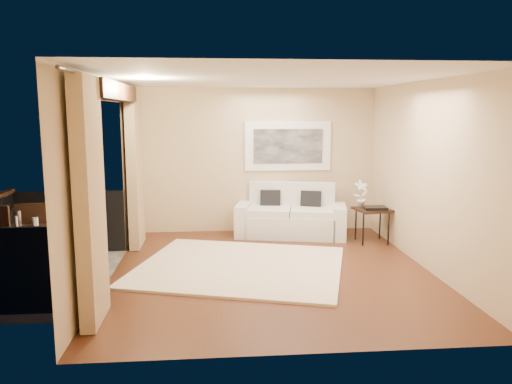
{
  "coord_description": "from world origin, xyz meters",
  "views": [
    {
      "loc": [
        -0.82,
        -6.83,
        2.26
      ],
      "look_at": [
        -0.17,
        0.62,
        1.05
      ],
      "focal_mm": 35.0,
      "sensor_mm": 36.0,
      "label": 1
    }
  ],
  "objects": [
    {
      "name": "tray",
      "position": [
        1.95,
        1.35,
        0.63
      ],
      "size": [
        0.39,
        0.3,
        0.05
      ],
      "primitive_type": "cube",
      "rotation": [
        0.0,
        0.0,
        -0.06
      ],
      "color": "black",
      "rests_on": "side_table"
    },
    {
      "name": "ice_bucket",
      "position": [
        -3.59,
        0.36,
        0.78
      ],
      "size": [
        0.18,
        0.18,
        0.2
      ],
      "primitive_type": "cylinder",
      "color": "silver",
      "rests_on": "bistro_table"
    },
    {
      "name": "vase",
      "position": [
        -3.48,
        0.01,
        0.77
      ],
      "size": [
        0.04,
        0.04,
        0.18
      ],
      "primitive_type": "cylinder",
      "color": "silver",
      "rests_on": "bistro_table"
    },
    {
      "name": "curtains",
      "position": [
        -2.11,
        0.0,
        1.34
      ],
      "size": [
        0.16,
        4.8,
        2.64
      ],
      "color": "tan",
      "rests_on": "ground"
    },
    {
      "name": "floor",
      "position": [
        0.0,
        0.0,
        0.0
      ],
      "size": [
        5.0,
        5.0,
        0.0
      ],
      "primitive_type": "plane",
      "color": "#552C19",
      "rests_on": "ground"
    },
    {
      "name": "balcony_chair_far",
      "position": [
        -3.42,
        0.44,
        0.56
      ],
      "size": [
        0.5,
        0.5,
        0.97
      ],
      "rotation": [
        0.0,
        0.0,
        3.35
      ],
      "color": "black",
      "rests_on": "balcony"
    },
    {
      "name": "glass_a",
      "position": [
        -3.31,
        0.2,
        0.74
      ],
      "size": [
        0.06,
        0.06,
        0.12
      ],
      "primitive_type": "cylinder",
      "color": "silver",
      "rests_on": "bistro_table"
    },
    {
      "name": "balcony",
      "position": [
        -3.31,
        0.0,
        0.18
      ],
      "size": [
        1.81,
        2.6,
        1.17
      ],
      "color": "#605B56",
      "rests_on": "ground"
    },
    {
      "name": "candle",
      "position": [
        -3.42,
        0.41,
        0.72
      ],
      "size": [
        0.06,
        0.06,
        0.07
      ],
      "primitive_type": "cylinder",
      "color": "red",
      "rests_on": "bistro_table"
    },
    {
      "name": "sofa",
      "position": [
        0.61,
        2.09,
        0.34
      ],
      "size": [
        2.11,
        1.24,
        0.95
      ],
      "rotation": [
        0.0,
        0.0,
        -0.21
      ],
      "color": "silver",
      "rests_on": "floor"
    },
    {
      "name": "orchid",
      "position": [
        1.77,
        1.59,
        0.84
      ],
      "size": [
        0.28,
        0.22,
        0.48
      ],
      "primitive_type": "imported",
      "rotation": [
        0.0,
        0.0,
        0.23
      ],
      "color": "white",
      "rests_on": "side_table"
    },
    {
      "name": "glass_b",
      "position": [
        -3.29,
        0.21,
        0.74
      ],
      "size": [
        0.06,
        0.06,
        0.12
      ],
      "primitive_type": "cylinder",
      "color": "white",
      "rests_on": "bistro_table"
    },
    {
      "name": "rug",
      "position": [
        -0.44,
        0.19,
        0.02
      ],
      "size": [
        3.5,
        3.24,
        0.04
      ],
      "primitive_type": "cube",
      "rotation": [
        0.0,
        0.0,
        -0.29
      ],
      "color": "#F9E6C9",
      "rests_on": "floor"
    },
    {
      "name": "side_table",
      "position": [
        1.93,
        1.44,
        0.54
      ],
      "size": [
        0.64,
        0.64,
        0.6
      ],
      "rotation": [
        0.0,
        0.0,
        0.19
      ],
      "color": "black",
      "rests_on": "floor"
    },
    {
      "name": "room_shell",
      "position": [
        -2.13,
        0.0,
        2.52
      ],
      "size": [
        5.0,
        6.4,
        5.0
      ],
      "color": "white",
      "rests_on": "ground"
    },
    {
      "name": "artwork",
      "position": [
        0.59,
        2.46,
        1.62
      ],
      "size": [
        1.62,
        0.07,
        0.92
      ],
      "color": "white",
      "rests_on": "room_shell"
    },
    {
      "name": "bistro_table",
      "position": [
        -3.46,
        0.24,
        0.6
      ],
      "size": [
        0.69,
        0.69,
        0.68
      ],
      "rotation": [
        0.0,
        0.0,
        -0.22
      ],
      "color": "black",
      "rests_on": "balcony"
    }
  ]
}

